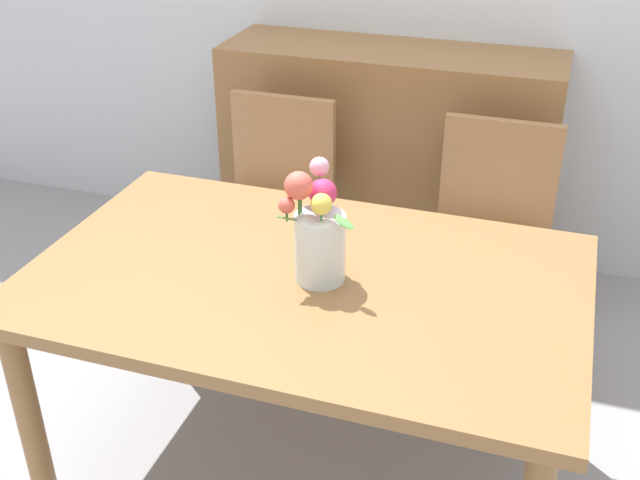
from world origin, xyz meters
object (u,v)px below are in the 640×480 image
dresser (387,163)px  chair_left (274,197)px  flower_vase (318,232)px  dining_table (305,300)px  chair_right (490,229)px

dresser → chair_left: bearing=-123.1°
chair_left → flower_vase: bearing=118.9°
dining_table → dresser: size_ratio=1.09×
chair_right → flower_vase: size_ratio=2.81×
chair_left → flower_vase: (0.46, -0.83, 0.35)m
chair_left → chair_right: same height
chair_right → dresser: (-0.51, 0.50, -0.02)m
dining_table → chair_left: size_ratio=1.71×
flower_vase → dining_table: bearing=174.1°
chair_left → dresser: size_ratio=0.64×
chair_right → flower_vase: (-0.38, -0.83, 0.35)m
chair_left → dresser: 0.60m
dining_table → dresser: dresser is taller
dresser → flower_vase: (0.13, -1.33, 0.37)m
dining_table → chair_right: chair_right is taller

